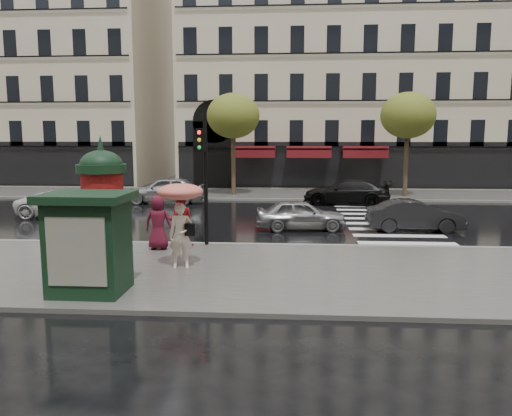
# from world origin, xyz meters

# --- Properties ---
(ground) EXTENTS (160.00, 160.00, 0.00)m
(ground) POSITION_xyz_m (0.00, 0.00, 0.00)
(ground) COLOR black
(ground) RESTS_ON ground
(near_sidewalk) EXTENTS (90.00, 7.00, 0.12)m
(near_sidewalk) POSITION_xyz_m (0.00, -0.50, 0.06)
(near_sidewalk) COLOR #474744
(near_sidewalk) RESTS_ON ground
(far_sidewalk) EXTENTS (90.00, 6.00, 0.12)m
(far_sidewalk) POSITION_xyz_m (0.00, 19.00, 0.06)
(far_sidewalk) COLOR #474744
(far_sidewalk) RESTS_ON ground
(near_kerb) EXTENTS (90.00, 0.25, 0.14)m
(near_kerb) POSITION_xyz_m (0.00, 3.00, 0.07)
(near_kerb) COLOR slate
(near_kerb) RESTS_ON ground
(far_kerb) EXTENTS (90.00, 0.25, 0.14)m
(far_kerb) POSITION_xyz_m (0.00, 16.00, 0.07)
(far_kerb) COLOR slate
(far_kerb) RESTS_ON ground
(zebra_crossing) EXTENTS (3.60, 11.75, 0.01)m
(zebra_crossing) POSITION_xyz_m (6.00, 9.60, 0.01)
(zebra_crossing) COLOR silver
(zebra_crossing) RESTS_ON ground
(bldg_far_corner) EXTENTS (26.00, 14.00, 22.90)m
(bldg_far_corner) POSITION_xyz_m (6.00, 30.00, 11.31)
(bldg_far_corner) COLOR #B7A88C
(bldg_far_corner) RESTS_ON ground
(bldg_far_left) EXTENTS (24.00, 14.00, 22.90)m
(bldg_far_left) POSITION_xyz_m (-22.00, 30.00, 11.31)
(bldg_far_left) COLOR #B7A88C
(bldg_far_left) RESTS_ON ground
(tree_far_left) EXTENTS (3.40, 3.40, 6.64)m
(tree_far_left) POSITION_xyz_m (-2.00, 18.00, 5.17)
(tree_far_left) COLOR #38281C
(tree_far_left) RESTS_ON ground
(tree_far_right) EXTENTS (3.40, 3.40, 6.64)m
(tree_far_right) POSITION_xyz_m (9.00, 18.00, 5.17)
(tree_far_right) COLOR #38281C
(tree_far_right) RESTS_ON ground
(woman_umbrella) EXTENTS (1.31, 1.31, 2.53)m
(woman_umbrella) POSITION_xyz_m (-1.43, -0.35, 1.79)
(woman_umbrella) COLOR beige
(woman_umbrella) RESTS_ON near_sidewalk
(woman_red) EXTENTS (0.96, 0.79, 1.82)m
(woman_red) POSITION_xyz_m (-2.06, 2.40, 1.03)
(woman_red) COLOR maroon
(woman_red) RESTS_ON near_sidewalk
(man_burgundy) EXTENTS (0.89, 0.59, 1.82)m
(man_burgundy) POSITION_xyz_m (-2.71, 1.95, 1.03)
(man_burgundy) COLOR #4E0F20
(man_burgundy) RESTS_ON near_sidewalk
(morris_column) EXTENTS (1.42, 1.42, 3.82)m
(morris_column) POSITION_xyz_m (-3.71, -0.29, 1.95)
(morris_column) COLOR black
(morris_column) RESTS_ON near_sidewalk
(traffic_light) EXTENTS (0.34, 0.45, 4.56)m
(traffic_light) POSITION_xyz_m (-1.26, 2.72, 2.89)
(traffic_light) COLOR black
(traffic_light) RESTS_ON near_sidewalk
(newsstand) EXTENTS (2.03, 1.71, 2.44)m
(newsstand) POSITION_xyz_m (-3.13, -2.80, 1.37)
(newsstand) COLOR black
(newsstand) RESTS_ON near_sidewalk
(car_silver) EXTENTS (3.89, 1.84, 1.29)m
(car_silver) POSITION_xyz_m (2.15, 6.48, 0.64)
(car_silver) COLOR #99999D
(car_silver) RESTS_ON ground
(car_darkgrey) EXTENTS (3.92, 1.43, 1.28)m
(car_darkgrey) POSITION_xyz_m (6.86, 6.57, 0.64)
(car_darkgrey) COLOR black
(car_darkgrey) RESTS_ON ground
(car_white) EXTENTS (4.90, 2.67, 1.30)m
(car_white) POSITION_xyz_m (-9.15, 9.22, 0.65)
(car_white) COLOR silver
(car_white) RESTS_ON ground
(car_black) EXTENTS (5.17, 2.66, 1.43)m
(car_black) POSITION_xyz_m (4.94, 14.58, 0.72)
(car_black) COLOR black
(car_black) RESTS_ON ground
(car_far_silver) EXTENTS (4.65, 2.01, 1.56)m
(car_far_silver) POSITION_xyz_m (-5.62, 14.39, 0.78)
(car_far_silver) COLOR #ACADB1
(car_far_silver) RESTS_ON ground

